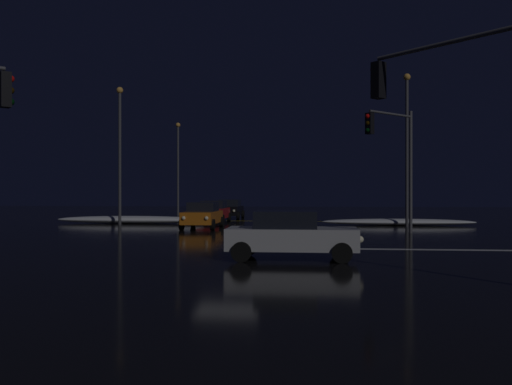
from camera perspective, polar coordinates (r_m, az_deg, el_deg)
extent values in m
cube|color=black|center=(21.67, -2.96, -5.87)|extent=(120.00, 120.00, 0.10)
cube|color=white|center=(29.72, -0.61, -4.15)|extent=(0.35, 13.96, 0.01)
cube|color=yellow|center=(41.25, 1.14, -2.97)|extent=(22.00, 0.15, 0.01)
cube|color=white|center=(22.01, 18.92, -5.64)|extent=(13.96, 0.40, 0.01)
ellipsoid|color=white|center=(38.85, -12.66, -2.78)|extent=(10.84, 1.50, 0.53)
ellipsoid|color=white|center=(37.01, 14.55, -2.99)|extent=(9.90, 1.50, 0.44)
cube|color=#C66014|center=(32.98, -5.59, -2.57)|extent=(1.80, 4.20, 0.70)
cube|color=black|center=(33.15, -5.52, -1.48)|extent=(1.60, 2.00, 0.55)
cylinder|color=black|center=(31.31, -4.52, -3.36)|extent=(0.22, 0.64, 0.64)
cylinder|color=black|center=(31.68, -7.73, -3.32)|extent=(0.22, 0.64, 0.64)
cylinder|color=black|center=(34.36, -3.61, -3.05)|extent=(0.22, 0.64, 0.64)
cylinder|color=black|center=(34.69, -6.55, -3.02)|extent=(0.22, 0.64, 0.64)
sphere|color=#F9EFC6|center=(30.77, -5.17, -2.67)|extent=(0.22, 0.22, 0.22)
sphere|color=#F9EFC6|center=(31.04, -7.53, -2.65)|extent=(0.22, 0.22, 0.22)
cube|color=maroon|center=(39.21, -4.45, -2.15)|extent=(1.80, 4.20, 0.70)
cube|color=black|center=(39.39, -4.40, -1.23)|extent=(1.60, 2.00, 0.55)
cylinder|color=black|center=(37.55, -3.51, -2.79)|extent=(0.22, 0.64, 0.64)
cylinder|color=black|center=(37.87, -6.20, -2.76)|extent=(0.22, 0.64, 0.64)
cylinder|color=black|center=(40.61, -2.81, -2.57)|extent=(0.22, 0.64, 0.64)
cylinder|color=black|center=(40.91, -5.31, -2.55)|extent=(0.22, 0.64, 0.64)
sphere|color=#F9EFC6|center=(37.01, -4.03, -2.21)|extent=(0.22, 0.22, 0.22)
sphere|color=#F9EFC6|center=(37.25, -6.01, -2.19)|extent=(0.22, 0.22, 0.22)
cube|color=black|center=(44.58, -2.77, -1.89)|extent=(1.80, 4.20, 0.70)
cube|color=black|center=(44.76, -2.73, -1.08)|extent=(1.60, 2.00, 0.55)
cylinder|color=black|center=(42.93, -1.88, -2.43)|extent=(0.22, 0.64, 0.64)
cylinder|color=black|center=(43.21, -4.25, -2.41)|extent=(0.22, 0.64, 0.64)
cylinder|color=black|center=(46.01, -1.37, -2.26)|extent=(0.22, 0.64, 0.64)
cylinder|color=black|center=(46.26, -3.59, -2.25)|extent=(0.22, 0.64, 0.64)
sphere|color=#F9EFC6|center=(42.39, -2.31, -1.92)|extent=(0.22, 0.22, 0.22)
sphere|color=#F9EFC6|center=(42.59, -4.05, -1.91)|extent=(0.22, 0.22, 0.22)
cube|color=#B7B7BC|center=(17.90, 3.77, -4.80)|extent=(4.20, 1.80, 0.70)
cube|color=black|center=(17.86, 3.13, -2.80)|extent=(2.00, 1.60, 0.55)
cylinder|color=black|center=(18.84, 8.60, -5.63)|extent=(0.64, 0.22, 0.64)
cylinder|color=black|center=(17.05, 8.92, -6.23)|extent=(0.64, 0.22, 0.64)
cylinder|color=black|center=(18.94, -0.86, -5.60)|extent=(0.64, 0.22, 0.64)
cylinder|color=black|center=(17.16, -1.54, -6.19)|extent=(0.64, 0.22, 0.64)
sphere|color=#F9EFC6|center=(18.60, 10.40, -4.47)|extent=(0.22, 0.22, 0.22)
sphere|color=#F9EFC6|center=(17.31, 10.76, -4.81)|extent=(0.22, 0.22, 0.22)
cylinder|color=#4C4C51|center=(30.36, 15.76, 2.05)|extent=(0.18, 0.18, 6.49)
cylinder|color=#4C4C51|center=(29.23, 13.83, 7.93)|extent=(2.49, 2.49, 0.12)
cube|color=black|center=(27.82, 11.71, 7.03)|extent=(0.46, 0.46, 1.05)
sphere|color=red|center=(27.74, 11.50, 7.77)|extent=(0.22, 0.22, 0.22)
sphere|color=black|center=(27.69, 11.50, 7.06)|extent=(0.22, 0.22, 0.22)
sphere|color=black|center=(27.65, 11.50, 6.35)|extent=(0.22, 0.22, 0.22)
cylinder|color=#4C4C51|center=(15.39, 19.83, 14.54)|extent=(3.45, 3.45, 0.12)
cube|color=black|center=(16.56, 12.59, 11.28)|extent=(0.46, 0.46, 1.05)
sphere|color=red|center=(16.73, 12.15, 12.38)|extent=(0.22, 0.22, 0.22)
sphere|color=black|center=(16.66, 12.15, 11.22)|extent=(0.22, 0.22, 0.22)
sphere|color=black|center=(16.60, 12.15, 10.05)|extent=(0.22, 0.22, 0.22)
cube|color=black|center=(18.19, -24.60, 9.67)|extent=(0.46, 0.46, 1.05)
sphere|color=red|center=(18.29, -24.11, 10.71)|extent=(0.22, 0.22, 0.22)
sphere|color=black|center=(18.23, -24.11, 9.65)|extent=(0.22, 0.22, 0.22)
sphere|color=black|center=(18.18, -24.11, 8.57)|extent=(0.22, 0.22, 0.22)
cylinder|color=#424247|center=(52.60, -8.10, 2.24)|extent=(0.20, 0.20, 8.36)
sphere|color=#F9AD47|center=(52.95, -8.10, 6.95)|extent=(0.44, 0.44, 0.44)
cylinder|color=#424247|center=(37.28, -13.95, 3.39)|extent=(0.20, 0.20, 8.70)
sphere|color=#F9AD47|center=(37.81, -13.96, 10.25)|extent=(0.44, 0.44, 0.44)
cylinder|color=#424247|center=(35.66, 15.39, 3.93)|extent=(0.20, 0.20, 9.19)
sphere|color=#F9AD47|center=(36.30, 15.40, 11.48)|extent=(0.44, 0.44, 0.44)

